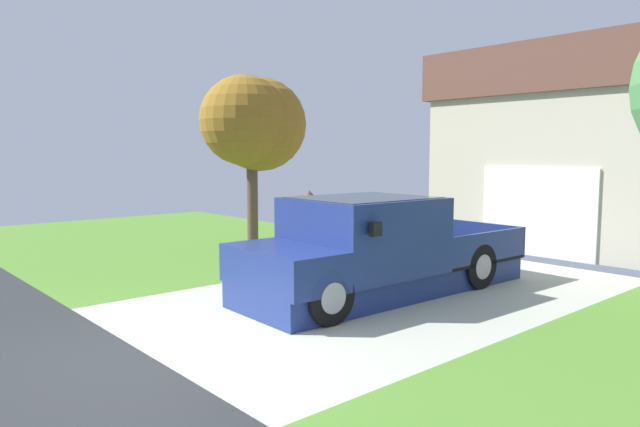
{
  "coord_description": "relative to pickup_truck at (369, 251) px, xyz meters",
  "views": [
    {
      "loc": [
        6.47,
        -2.88,
        2.4
      ],
      "look_at": [
        -1.14,
        3.84,
        1.33
      ],
      "focal_mm": 32.49,
      "sensor_mm": 36.0,
      "label": 1
    }
  ],
  "objects": [
    {
      "name": "neighbor_tree",
      "position": [
        -4.96,
        1.13,
        2.35
      ],
      "size": [
        2.33,
        2.72,
        4.23
      ],
      "color": "brown",
      "rests_on": "ground"
    },
    {
      "name": "person_with_hat",
      "position": [
        -1.59,
        0.04,
        0.22
      ],
      "size": [
        0.5,
        0.5,
        1.71
      ],
      "rotation": [
        0.0,
        0.0,
        0.37
      ],
      "color": "black",
      "rests_on": "ground"
    },
    {
      "name": "handbag",
      "position": [
        -1.59,
        -0.22,
        -0.62
      ],
      "size": [
        0.32,
        0.18,
        0.43
      ],
      "color": "tan",
      "rests_on": "ground"
    },
    {
      "name": "pickup_truck",
      "position": [
        0.0,
        0.0,
        0.0
      ],
      "size": [
        2.14,
        5.54,
        1.67
      ],
      "rotation": [
        0.0,
        0.0,
        3.11
      ],
      "color": "navy",
      "rests_on": "ground"
    }
  ]
}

